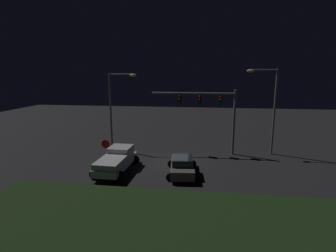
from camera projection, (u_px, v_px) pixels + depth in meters
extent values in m
plane|color=black|center=(175.00, 162.00, 24.11)|extent=(80.00, 80.00, 0.00)
cube|color=black|center=(155.00, 220.00, 14.52)|extent=(22.19, 7.73, 0.10)
cube|color=#B7B7BC|center=(116.00, 163.00, 21.76)|extent=(2.20, 5.47, 0.55)
cube|color=#B7B7BC|center=(121.00, 151.00, 22.77)|extent=(1.91, 1.97, 0.85)
cube|color=black|center=(121.00, 150.00, 22.74)|extent=(1.82, 1.58, 0.51)
cube|color=#B7B7BC|center=(111.00, 162.00, 20.62)|extent=(2.03, 3.09, 0.45)
cylinder|color=black|center=(113.00, 159.00, 23.86)|extent=(0.80, 0.22, 0.80)
cylinder|color=black|center=(135.00, 160.00, 23.52)|extent=(0.80, 0.22, 0.80)
cylinder|color=black|center=(94.00, 174.00, 20.11)|extent=(0.80, 0.22, 0.80)
cylinder|color=black|center=(120.00, 176.00, 19.76)|extent=(0.80, 0.22, 0.80)
cube|color=#514C47|center=(182.00, 167.00, 21.15)|extent=(2.20, 4.55, 0.70)
cube|color=black|center=(182.00, 160.00, 20.79)|extent=(1.78, 2.14, 0.55)
cylinder|color=black|center=(171.00, 164.00, 22.71)|extent=(0.64, 0.22, 0.64)
cylinder|color=black|center=(193.00, 164.00, 22.64)|extent=(0.64, 0.22, 0.64)
cylinder|color=black|center=(170.00, 177.00, 19.78)|extent=(0.64, 0.22, 0.64)
cylinder|color=black|center=(195.00, 178.00, 19.71)|extent=(0.64, 0.22, 0.64)
cylinder|color=slate|center=(234.00, 123.00, 25.88)|extent=(0.24, 0.24, 6.50)
cylinder|color=slate|center=(193.00, 93.00, 25.85)|extent=(8.20, 0.18, 0.18)
cube|color=black|center=(220.00, 100.00, 25.62)|extent=(0.32, 0.44, 0.95)
sphere|color=red|center=(221.00, 97.00, 25.33)|extent=(0.22, 0.22, 0.22)
sphere|color=#59380A|center=(221.00, 100.00, 25.39)|extent=(0.22, 0.22, 0.22)
sphere|color=#0C4719|center=(220.00, 103.00, 25.45)|extent=(0.22, 0.22, 0.22)
cube|color=black|center=(200.00, 99.00, 25.88)|extent=(0.32, 0.44, 0.95)
sphere|color=red|center=(200.00, 97.00, 25.60)|extent=(0.22, 0.22, 0.22)
sphere|color=#59380A|center=(200.00, 100.00, 25.65)|extent=(0.22, 0.22, 0.22)
sphere|color=#0C4719|center=(200.00, 103.00, 25.71)|extent=(0.22, 0.22, 0.22)
cube|color=black|center=(180.00, 99.00, 26.14)|extent=(0.32, 0.44, 0.95)
sphere|color=red|center=(179.00, 96.00, 25.86)|extent=(0.22, 0.22, 0.22)
sphere|color=#59380A|center=(179.00, 99.00, 25.92)|extent=(0.22, 0.22, 0.22)
sphere|color=#0C4719|center=(179.00, 102.00, 25.97)|extent=(0.22, 0.22, 0.22)
cylinder|color=slate|center=(111.00, 112.00, 27.35)|extent=(0.20, 0.20, 8.09)
cylinder|color=slate|center=(121.00, 74.00, 26.42)|extent=(2.50, 0.12, 0.12)
ellipsoid|color=#F9CC72|center=(133.00, 75.00, 26.27)|extent=(0.70, 0.44, 0.30)
cylinder|color=slate|center=(274.00, 112.00, 25.72)|extent=(0.20, 0.20, 8.51)
cylinder|color=slate|center=(264.00, 70.00, 25.08)|extent=(2.51, 0.12, 0.12)
ellipsoid|color=#F9CC72|center=(250.00, 71.00, 25.26)|extent=(0.70, 0.44, 0.30)
cylinder|color=slate|center=(106.00, 152.00, 23.47)|extent=(0.07, 0.07, 2.20)
cylinder|color=#B20C0F|center=(106.00, 144.00, 23.30)|extent=(0.76, 0.03, 0.76)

